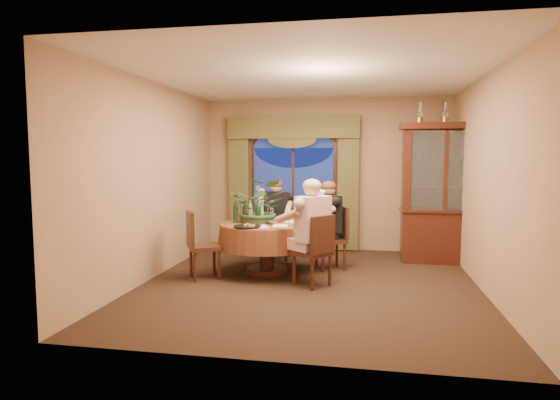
% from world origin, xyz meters
% --- Properties ---
extents(floor, '(5.00, 5.00, 0.00)m').
position_xyz_m(floor, '(0.00, 0.00, 0.00)').
color(floor, black).
rests_on(floor, ground).
extents(wall_back, '(4.50, 0.00, 4.50)m').
position_xyz_m(wall_back, '(0.00, 2.50, 1.40)').
color(wall_back, '#9E7759').
rests_on(wall_back, ground).
extents(wall_right, '(0.00, 5.00, 5.00)m').
position_xyz_m(wall_right, '(2.25, 0.00, 1.40)').
color(wall_right, '#9E7759').
rests_on(wall_right, ground).
extents(ceiling, '(5.00, 5.00, 0.00)m').
position_xyz_m(ceiling, '(0.00, 0.00, 2.80)').
color(ceiling, white).
rests_on(ceiling, wall_back).
extents(window, '(1.62, 0.10, 1.32)m').
position_xyz_m(window, '(-0.60, 2.43, 1.30)').
color(window, navy).
rests_on(window, wall_back).
extents(arched_transom, '(1.60, 0.06, 0.44)m').
position_xyz_m(arched_transom, '(-0.60, 2.43, 2.08)').
color(arched_transom, navy).
rests_on(arched_transom, wall_back).
extents(drapery_left, '(0.38, 0.14, 2.32)m').
position_xyz_m(drapery_left, '(-1.63, 2.38, 1.18)').
color(drapery_left, '#4A4723').
rests_on(drapery_left, floor).
extents(drapery_right, '(0.38, 0.14, 2.32)m').
position_xyz_m(drapery_right, '(0.43, 2.38, 1.18)').
color(drapery_right, '#4A4723').
rests_on(drapery_right, floor).
extents(swag_valance, '(2.45, 0.16, 0.42)m').
position_xyz_m(swag_valance, '(-0.60, 2.35, 2.28)').
color(swag_valance, '#4A4723').
rests_on(swag_valance, wall_back).
extents(dining_table, '(1.85, 1.85, 0.75)m').
position_xyz_m(dining_table, '(-0.70, 0.50, 0.38)').
color(dining_table, maroon).
rests_on(dining_table, floor).
extents(china_cabinet, '(1.41, 0.55, 2.28)m').
position_xyz_m(china_cabinet, '(1.98, 1.71, 1.14)').
color(china_cabinet, '#33100A').
rests_on(china_cabinet, floor).
extents(oil_lamp_left, '(0.11, 0.11, 0.34)m').
position_xyz_m(oil_lamp_left, '(1.59, 1.71, 2.45)').
color(oil_lamp_left, '#A5722D').
rests_on(oil_lamp_left, china_cabinet).
extents(oil_lamp_center, '(0.11, 0.11, 0.34)m').
position_xyz_m(oil_lamp_center, '(1.98, 1.71, 2.45)').
color(oil_lamp_center, '#A5722D').
rests_on(oil_lamp_center, china_cabinet).
extents(oil_lamp_right, '(0.11, 0.11, 0.34)m').
position_xyz_m(oil_lamp_right, '(2.38, 1.71, 2.45)').
color(oil_lamp_right, '#A5722D').
rests_on(oil_lamp_right, china_cabinet).
extents(chair_right, '(0.59, 0.59, 0.96)m').
position_xyz_m(chair_right, '(0.04, -0.09, 0.48)').
color(chair_right, black).
rests_on(chair_right, floor).
extents(chair_back_right, '(0.55, 0.55, 0.96)m').
position_xyz_m(chair_back_right, '(0.22, 0.89, 0.48)').
color(chair_back_right, black).
rests_on(chair_back_right, floor).
extents(chair_back, '(0.43, 0.43, 0.96)m').
position_xyz_m(chair_back, '(-0.71, 1.48, 0.48)').
color(chair_back, black).
rests_on(chair_back, floor).
extents(chair_front_left, '(0.57, 0.57, 0.96)m').
position_xyz_m(chair_front_left, '(-1.51, 0.03, 0.48)').
color(chair_front_left, black).
rests_on(chair_front_left, floor).
extents(person_pink, '(0.70, 0.70, 1.45)m').
position_xyz_m(person_pink, '(0.06, -0.12, 0.72)').
color(person_pink, beige).
rests_on(person_pink, floor).
extents(person_back, '(0.51, 0.47, 1.36)m').
position_xyz_m(person_back, '(-0.74, 1.48, 0.68)').
color(person_back, black).
rests_on(person_back, floor).
extents(person_scarf, '(0.62, 0.64, 1.37)m').
position_xyz_m(person_scarf, '(0.20, 0.92, 0.69)').
color(person_scarf, black).
rests_on(person_scarf, floor).
extents(stoneware_vase, '(0.15, 0.15, 0.28)m').
position_xyz_m(stoneware_vase, '(-0.84, 0.62, 0.89)').
color(stoneware_vase, tan).
rests_on(stoneware_vase, dining_table).
extents(centerpiece_plant, '(0.86, 0.95, 0.74)m').
position_xyz_m(centerpiece_plant, '(-0.83, 0.63, 1.32)').
color(centerpiece_plant, '#335234').
rests_on(centerpiece_plant, dining_table).
extents(olive_bowl, '(0.14, 0.14, 0.04)m').
position_xyz_m(olive_bowl, '(-0.60, 0.41, 0.77)').
color(olive_bowl, '#53612D').
rests_on(olive_bowl, dining_table).
extents(cheese_platter, '(0.39, 0.39, 0.02)m').
position_xyz_m(cheese_platter, '(-0.88, 0.04, 0.76)').
color(cheese_platter, black).
rests_on(cheese_platter, dining_table).
extents(wine_bottle_0, '(0.07, 0.07, 0.33)m').
position_xyz_m(wine_bottle_0, '(-1.04, 0.50, 0.92)').
color(wine_bottle_0, black).
rests_on(wine_bottle_0, dining_table).
extents(wine_bottle_1, '(0.07, 0.07, 0.33)m').
position_xyz_m(wine_bottle_1, '(-1.01, 0.72, 0.92)').
color(wine_bottle_1, black).
rests_on(wine_bottle_1, dining_table).
extents(wine_bottle_2, '(0.07, 0.07, 0.33)m').
position_xyz_m(wine_bottle_2, '(-1.17, 0.45, 0.92)').
color(wine_bottle_2, black).
rests_on(wine_bottle_2, dining_table).
extents(wine_bottle_3, '(0.07, 0.07, 0.33)m').
position_xyz_m(wine_bottle_3, '(-0.97, 0.56, 0.92)').
color(wine_bottle_3, tan).
rests_on(wine_bottle_3, dining_table).
extents(wine_bottle_4, '(0.07, 0.07, 0.33)m').
position_xyz_m(wine_bottle_4, '(-0.83, 0.47, 0.92)').
color(wine_bottle_4, black).
rests_on(wine_bottle_4, dining_table).
extents(wine_bottle_5, '(0.07, 0.07, 0.33)m').
position_xyz_m(wine_bottle_5, '(-1.13, 0.62, 0.92)').
color(wine_bottle_5, tan).
rests_on(wine_bottle_5, dining_table).
extents(tasting_paper_0, '(0.25, 0.32, 0.00)m').
position_xyz_m(tasting_paper_0, '(-0.46, 0.27, 0.75)').
color(tasting_paper_0, white).
rests_on(tasting_paper_0, dining_table).
extents(tasting_paper_1, '(0.35, 0.37, 0.00)m').
position_xyz_m(tasting_paper_1, '(-0.35, 0.72, 0.75)').
color(tasting_paper_1, white).
rests_on(tasting_paper_1, dining_table).
extents(tasting_paper_2, '(0.32, 0.36, 0.00)m').
position_xyz_m(tasting_paper_2, '(-0.72, 0.12, 0.75)').
color(tasting_paper_2, white).
rests_on(tasting_paper_2, dining_table).
extents(wine_glass_person_pink, '(0.07, 0.07, 0.18)m').
position_xyz_m(wine_glass_person_pink, '(-0.32, 0.19, 0.84)').
color(wine_glass_person_pink, silver).
rests_on(wine_glass_person_pink, dining_table).
extents(wine_glass_person_back, '(0.07, 0.07, 0.18)m').
position_xyz_m(wine_glass_person_back, '(-0.72, 0.99, 0.84)').
color(wine_glass_person_back, silver).
rests_on(wine_glass_person_back, dining_table).
extents(wine_glass_person_scarf, '(0.07, 0.07, 0.18)m').
position_xyz_m(wine_glass_person_scarf, '(-0.26, 0.71, 0.84)').
color(wine_glass_person_scarf, silver).
rests_on(wine_glass_person_scarf, dining_table).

